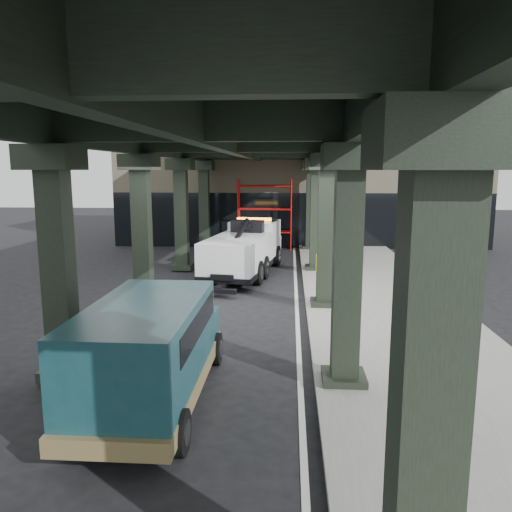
% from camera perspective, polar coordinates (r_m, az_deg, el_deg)
% --- Properties ---
extents(ground, '(90.00, 90.00, 0.00)m').
position_cam_1_polar(ground, '(14.73, -1.90, -8.00)').
color(ground, black).
rests_on(ground, ground).
extents(sidewalk, '(5.00, 40.00, 0.15)m').
position_cam_1_polar(sidewalk, '(16.84, 14.31, -5.75)').
color(sidewalk, gray).
rests_on(sidewalk, ground).
extents(lane_stripe, '(0.12, 38.00, 0.01)m').
position_cam_1_polar(lane_stripe, '(16.58, 4.69, -5.97)').
color(lane_stripe, silver).
rests_on(lane_stripe, ground).
extents(viaduct, '(7.40, 32.00, 6.40)m').
position_cam_1_polar(viaduct, '(16.09, -2.74, 13.21)').
color(viaduct, black).
rests_on(viaduct, ground).
extents(building, '(22.00, 10.00, 8.00)m').
position_cam_1_polar(building, '(33.96, 4.91, 8.92)').
color(building, '#C6B793').
rests_on(building, ground).
extents(scaffolding, '(3.08, 0.88, 4.00)m').
position_cam_1_polar(scaffolding, '(28.73, 1.03, 5.02)').
color(scaffolding, red).
rests_on(scaffolding, ground).
extents(tow_truck, '(3.10, 7.65, 2.44)m').
position_cam_1_polar(tow_truck, '(21.74, -1.15, 1.04)').
color(tow_truck, black).
rests_on(tow_truck, ground).
extents(towed_van, '(2.11, 5.19, 2.10)m').
position_cam_1_polar(towed_van, '(9.86, -11.96, -10.42)').
color(towed_van, '#133E45').
rests_on(towed_van, ground).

